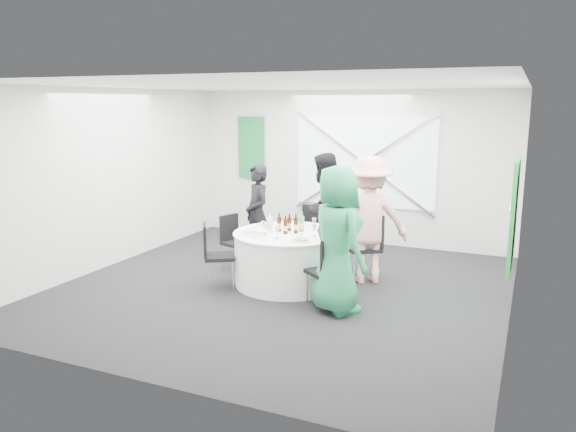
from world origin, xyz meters
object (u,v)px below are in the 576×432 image
at_px(banquet_table, 288,258).
at_px(person_woman_pink, 368,220).
at_px(chair_front_right, 329,267).
at_px(chair_back_left, 234,237).
at_px(person_man_back, 323,209).
at_px(person_woman_green, 337,240).
at_px(chair_back, 312,229).
at_px(person_man_back_left, 257,214).
at_px(chair_back_right, 370,241).
at_px(clear_water_bottle, 269,225).
at_px(green_water_bottle, 302,224).
at_px(chair_front_left, 213,251).

xyz_separation_m(banquet_table, person_woman_pink, (1.01, 0.57, 0.54)).
bearing_deg(banquet_table, chair_front_right, -37.92).
xyz_separation_m(chair_back_left, chair_front_right, (1.97, -1.07, 0.05)).
bearing_deg(person_man_back, person_woman_pink, 57.78).
relative_size(chair_front_right, person_woman_green, 0.50).
relative_size(chair_back, chair_back_left, 1.10).
bearing_deg(chair_back_left, person_man_back_left, -8.61).
height_order(chair_back, chair_back_right, chair_back_right).
bearing_deg(person_woman_pink, person_man_back, -65.18).
xyz_separation_m(chair_front_right, person_woman_pink, (0.15, 1.24, 0.38)).
xyz_separation_m(person_woman_green, clear_water_bottle, (-1.24, 0.66, -0.06)).
relative_size(chair_front_right, person_man_back, 0.51).
bearing_deg(person_woman_green, chair_back_left, 8.26).
bearing_deg(clear_water_bottle, chair_back_right, 29.72).
relative_size(banquet_table, green_water_bottle, 5.45).
height_order(chair_back_right, person_woman_green, person_woman_green).
height_order(chair_front_left, person_woman_green, person_woman_green).
distance_m(chair_back_left, person_man_back, 1.51).
xyz_separation_m(chair_front_left, person_woman_pink, (1.90, 1.13, 0.38)).
xyz_separation_m(chair_back_right, chair_front_right, (-0.15, -1.33, -0.05)).
bearing_deg(green_water_bottle, person_man_back, 93.82).
bearing_deg(chair_back, person_woman_pink, -36.39).
height_order(chair_front_right, person_woman_green, person_woman_green).
relative_size(person_man_back_left, person_woman_green, 0.88).
xyz_separation_m(banquet_table, chair_back_right, (1.01, 0.66, 0.20)).
height_order(chair_front_right, clear_water_bottle, clear_water_bottle).
distance_m(banquet_table, person_woman_pink, 1.28).
distance_m(chair_back, chair_back_right, 1.27).
bearing_deg(chair_front_left, chair_back, -55.41).
height_order(banquet_table, person_woman_pink, person_woman_pink).
relative_size(chair_back, person_man_back, 0.52).
relative_size(chair_front_right, clear_water_bottle, 3.42).
distance_m(chair_back, green_water_bottle, 1.19).
height_order(person_man_back_left, clear_water_bottle, person_man_back_left).
height_order(chair_front_left, person_man_back, person_man_back).
xyz_separation_m(banquet_table, person_woman_green, (0.98, -0.73, 0.54)).
bearing_deg(person_man_back_left, chair_back, 71.55).
bearing_deg(chair_front_right, person_woman_green, 102.15).
distance_m(person_man_back, person_woman_pink, 1.15).
height_order(chair_back_left, clear_water_bottle, clear_water_bottle).
bearing_deg(green_water_bottle, chair_back, 103.67).
height_order(banquet_table, person_man_back, person_man_back).
bearing_deg(banquet_table, chair_back, 95.40).
relative_size(chair_back_right, clear_water_bottle, 3.71).
bearing_deg(person_woman_pink, clear_water_bottle, -2.78).
distance_m(chair_front_right, person_woman_green, 0.40).
bearing_deg(clear_water_bottle, chair_front_left, -142.13).
distance_m(chair_front_right, green_water_bottle, 1.13).
bearing_deg(chair_front_right, chair_back_right, -148.60).
bearing_deg(green_water_bottle, chair_back_right, 31.16).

